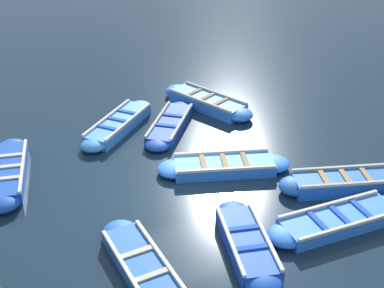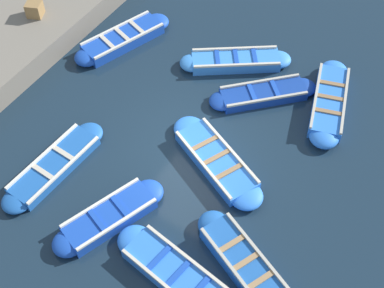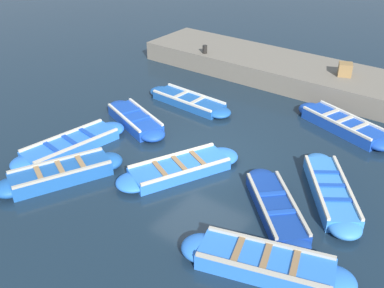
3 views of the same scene
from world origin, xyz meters
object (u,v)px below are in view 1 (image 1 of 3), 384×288
object	(u,v)px
boat_far_corner	(224,166)
boat_bow_out	(207,102)
boat_inner_gap	(247,244)
boat_outer_right	(170,125)
boat_centre	(144,269)
boat_near_quay	(118,125)
boat_tucked	(8,173)
boat_broadside	(344,183)
boat_stern_in	(339,220)

from	to	relation	value
boat_far_corner	boat_bow_out	world-z (taller)	boat_bow_out
boat_inner_gap	boat_outer_right	bearing A→B (deg)	-102.91
boat_inner_gap	boat_centre	size ratio (longest dim) A/B	0.91
boat_outer_right	boat_near_quay	size ratio (longest dim) A/B	0.87
boat_near_quay	boat_bow_out	world-z (taller)	boat_bow_out
boat_centre	boat_tucked	xyz separation A→B (m)	(1.52, -5.33, 0.04)
boat_broadside	boat_tucked	world-z (taller)	boat_broadside
boat_stern_in	boat_near_quay	distance (m)	7.78
boat_tucked	boat_stern_in	bearing A→B (deg)	135.06
boat_stern_in	boat_near_quay	size ratio (longest dim) A/B	1.14
boat_inner_gap	boat_near_quay	world-z (taller)	boat_inner_gap
boat_inner_gap	boat_stern_in	bearing A→B (deg)	169.85
boat_inner_gap	boat_centre	bearing A→B (deg)	-12.54
boat_bow_out	boat_outer_right	bearing A→B (deg)	21.02
boat_tucked	boat_bow_out	bearing A→B (deg)	-172.18
boat_stern_in	boat_bow_out	xyz separation A→B (m)	(-0.87, -7.27, 0.04)
boat_near_quay	boat_bow_out	distance (m)	3.36
boat_far_corner	boat_stern_in	bearing A→B (deg)	105.51
boat_outer_right	boat_far_corner	xyz separation A→B (m)	(-0.06, 3.02, 0.01)
boat_centre	boat_stern_in	bearing A→B (deg)	168.67
boat_broadside	boat_tucked	bearing A→B (deg)	-34.52
boat_stern_in	boat_near_quay	xyz separation A→B (m)	(2.48, -7.37, 0.01)
boat_tucked	boat_far_corner	bearing A→B (deg)	152.49
boat_stern_in	boat_far_corner	distance (m)	3.65
boat_broadside	boat_near_quay	world-z (taller)	boat_broadside
boat_far_corner	boat_bow_out	size ratio (longest dim) A/B	0.99
boat_bow_out	boat_stern_in	bearing A→B (deg)	83.14
boat_broadside	boat_near_quay	size ratio (longest dim) A/B	1.02
boat_far_corner	boat_bow_out	bearing A→B (deg)	-116.22
boat_broadside	boat_outer_right	bearing A→B (deg)	-67.22
boat_tucked	boat_inner_gap	bearing A→B (deg)	123.47
boat_centre	boat_tucked	distance (m)	5.54
boat_far_corner	boat_outer_right	bearing A→B (deg)	-88.91
boat_stern_in	boat_tucked	bearing A→B (deg)	-44.94
boat_centre	boat_bow_out	world-z (taller)	boat_bow_out
boat_broadside	boat_tucked	xyz separation A→B (m)	(7.55, -5.19, -0.01)
boat_centre	boat_stern_in	xyz separation A→B (m)	(-4.78, 0.96, 0.02)
boat_inner_gap	boat_stern_in	world-z (taller)	boat_inner_gap
boat_centre	boat_bow_out	size ratio (longest dim) A/B	0.98
boat_broadside	boat_near_quay	bearing A→B (deg)	-59.23
boat_centre	boat_tucked	world-z (taller)	boat_tucked
boat_outer_right	boat_centre	world-z (taller)	boat_outer_right
boat_far_corner	boat_near_quay	size ratio (longest dim) A/B	1.09
boat_outer_right	boat_stern_in	distance (m)	6.62
boat_broadside	boat_stern_in	distance (m)	1.66
boat_outer_right	boat_near_quay	distance (m)	1.68
boat_broadside	boat_stern_in	size ratio (longest dim) A/B	0.90
boat_centre	boat_far_corner	bearing A→B (deg)	-146.11
boat_inner_gap	boat_near_quay	size ratio (longest dim) A/B	0.97
boat_broadside	boat_tucked	distance (m)	9.16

